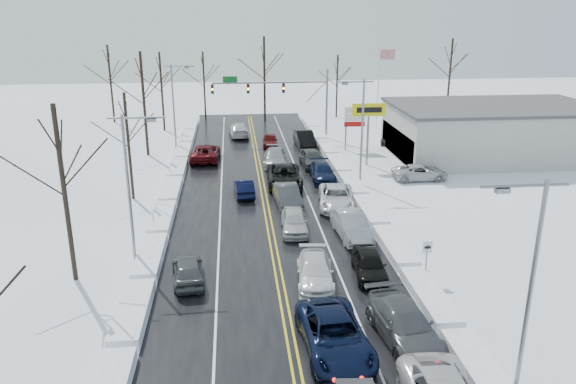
{
  "coord_description": "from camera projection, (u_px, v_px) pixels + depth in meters",
  "views": [
    {
      "loc": [
        -2.37,
        -35.67,
        14.76
      ],
      "look_at": [
        1.3,
        0.93,
        2.5
      ],
      "focal_mm": 35.0,
      "sensor_mm": 36.0,
      "label": 1
    }
  ],
  "objects": [
    {
      "name": "tree_far_a",
      "position": [
        109.0,
        69.0,
        72.41
      ],
      "size": [
        4.0,
        4.0,
        10.0
      ],
      "color": "#2D231C",
      "rests_on": "ground"
    },
    {
      "name": "streetlight_se",
      "position": [
        528.0,
        275.0,
        20.68
      ],
      "size": [
        3.2,
        0.25,
        9.0
      ],
      "color": "slate",
      "rests_on": "ground"
    },
    {
      "name": "used_vehicles_sign",
      "position": [
        355.0,
        119.0,
        59.28
      ],
      "size": [
        2.2,
        0.22,
        4.65
      ],
      "color": "slate",
      "rests_on": "ground"
    },
    {
      "name": "road_surface",
      "position": [
        269.0,
        221.0,
        40.45
      ],
      "size": [
        14.0,
        84.0,
        0.01
      ],
      "primitive_type": "cube",
      "color": "black",
      "rests_on": "ground"
    },
    {
      "name": "snow_bank_left",
      "position": [
        162.0,
        225.0,
        39.73
      ],
      "size": [
        1.47,
        72.0,
        0.6
      ],
      "primitive_type": "cube",
      "color": "white",
      "rests_on": "ground"
    },
    {
      "name": "queued_car_5",
      "position": [
        287.0,
        206.0,
        43.53
      ],
      "size": [
        2.06,
        4.98,
        1.6
      ],
      "primitive_type": "imported",
      "rotation": [
        0.0,
        0.0,
        0.08
      ],
      "color": "#393C3D",
      "rests_on": "ground"
    },
    {
      "name": "streetlight_ne",
      "position": [
        360.0,
        124.0,
        47.11
      ],
      "size": [
        3.2,
        0.25,
        9.0
      ],
      "color": "slate",
      "rests_on": "ground"
    },
    {
      "name": "queued_car_6",
      "position": [
        284.0,
        186.0,
        48.33
      ],
      "size": [
        3.03,
        6.24,
        1.71
      ],
      "primitive_type": "imported",
      "rotation": [
        0.0,
        0.0,
        -0.03
      ],
      "color": "black",
      "rests_on": "ground"
    },
    {
      "name": "queued_car_4",
      "position": [
        294.0,
        232.0,
        38.53
      ],
      "size": [
        1.98,
        4.45,
        1.49
      ],
      "primitive_type": "imported",
      "rotation": [
        0.0,
        0.0,
        -0.05
      ],
      "color": "silver",
      "rests_on": "ground"
    },
    {
      "name": "tree_left_e",
      "position": [
        161.0,
        76.0,
        67.54
      ],
      "size": [
        3.8,
        3.8,
        9.5
      ],
      "color": "#2D231C",
      "rests_on": "ground"
    },
    {
      "name": "traffic_signal_mast",
      "position": [
        283.0,
        92.0,
        63.58
      ],
      "size": [
        13.28,
        0.39,
        8.0
      ],
      "color": "slate",
      "rests_on": "ground"
    },
    {
      "name": "queued_car_7",
      "position": [
        275.0,
        165.0,
        54.67
      ],
      "size": [
        2.56,
        5.39,
        1.52
      ],
      "primitive_type": "imported",
      "rotation": [
        0.0,
        0.0,
        -0.08
      ],
      "color": "#95989D",
      "rests_on": "ground"
    },
    {
      "name": "queued_car_12",
      "position": [
        369.0,
        276.0,
        32.22
      ],
      "size": [
        2.03,
        4.41,
        1.47
      ],
      "primitive_type": "imported",
      "rotation": [
        0.0,
        0.0,
        -0.07
      ],
      "color": "black",
      "rests_on": "ground"
    },
    {
      "name": "parked_car_2",
      "position": [
        395.0,
        150.0,
        60.34
      ],
      "size": [
        2.33,
        5.0,
        1.66
      ],
      "primitive_type": "imported",
      "rotation": [
        0.0,
        0.0,
        3.22
      ],
      "color": "black",
      "rests_on": "ground"
    },
    {
      "name": "parked_car_0",
      "position": [
        419.0,
        180.0,
        49.97
      ],
      "size": [
        4.93,
        2.31,
        1.36
      ],
      "primitive_type": "imported",
      "rotation": [
        0.0,
        0.0,
        1.56
      ],
      "color": "silver",
      "rests_on": "ground"
    },
    {
      "name": "queued_car_11",
      "position": [
        403.0,
        339.0,
        26.08
      ],
      "size": [
        2.95,
        5.87,
        1.63
      ],
      "primitive_type": "imported",
      "rotation": [
        0.0,
        0.0,
        0.12
      ],
      "color": "#46494C",
      "rests_on": "ground"
    },
    {
      "name": "oncoming_car_1",
      "position": [
        206.0,
        160.0,
        56.27
      ],
      "size": [
        2.96,
        5.99,
        1.63
      ],
      "primitive_type": "imported",
      "rotation": [
        0.0,
        0.0,
        3.1
      ],
      "color": "#510A10",
      "rests_on": "ground"
    },
    {
      "name": "oncoming_car_3",
      "position": [
        189.0,
        281.0,
        31.59
      ],
      "size": [
        2.18,
        4.39,
        1.44
      ],
      "primitive_type": "imported",
      "rotation": [
        0.0,
        0.0,
        3.26
      ],
      "color": "#46484C",
      "rests_on": "ground"
    },
    {
      "name": "tree_left_b",
      "position": [
        60.0,
        160.0,
        29.6
      ],
      "size": [
        4.0,
        4.0,
        10.0
      ],
      "color": "#2D231C",
      "rests_on": "ground"
    },
    {
      "name": "streetlight_nw",
      "position": [
        175.0,
        100.0,
        58.76
      ],
      "size": [
        3.2,
        0.25,
        9.0
      ],
      "color": "slate",
      "rests_on": "ground"
    },
    {
      "name": "dealership_building",
      "position": [
        493.0,
        131.0,
        56.99
      ],
      "size": [
        20.4,
        12.4,
        5.3
      ],
      "color": "#AAAAA5",
      "rests_on": "ground"
    },
    {
      "name": "queued_car_2",
      "position": [
        334.0,
        351.0,
        25.2
      ],
      "size": [
        3.12,
        6.15,
        1.67
      ],
      "primitive_type": "imported",
      "rotation": [
        0.0,
        0.0,
        0.06
      ],
      "color": "black",
      "rests_on": "ground"
    },
    {
      "name": "tree_far_d",
      "position": [
        337.0,
        74.0,
        76.05
      ],
      "size": [
        3.4,
        3.4,
        8.5
      ],
      "color": "#2D231C",
      "rests_on": "ground"
    },
    {
      "name": "snow_bank_right",
      "position": [
        372.0,
        217.0,
        41.17
      ],
      "size": [
        1.47,
        72.0,
        0.6
      ],
      "primitive_type": "cube",
      "color": "white",
      "rests_on": "ground"
    },
    {
      "name": "queued_car_8",
      "position": [
        270.0,
        146.0,
        61.93
      ],
      "size": [
        1.76,
        3.99,
        1.33
      ],
      "primitive_type": "imported",
      "rotation": [
        0.0,
        0.0,
        -0.05
      ],
      "color": "#510B0A",
      "rests_on": "ground"
    },
    {
      "name": "streetlight_sw",
      "position": [
        131.0,
        178.0,
        32.33
      ],
      "size": [
        3.2,
        0.25,
        9.0
      ],
      "color": "slate",
      "rests_on": "ground"
    },
    {
      "name": "tree_left_d",
      "position": [
        143.0,
        84.0,
        55.95
      ],
      "size": [
        4.2,
        4.2,
        10.5
      ],
      "color": "#2D231C",
      "rests_on": "ground"
    },
    {
      "name": "parked_car_1",
      "position": [
        425.0,
        160.0,
        56.5
      ],
      "size": [
        2.32,
        5.17,
        1.47
      ],
      "primitive_type": "imported",
      "rotation": [
        0.0,
        0.0,
        0.05
      ],
      "color": "#414447",
      "rests_on": "ground"
    },
    {
      "name": "oncoming_car_2",
      "position": [
        239.0,
        136.0,
        66.59
      ],
      "size": [
        2.53,
        5.55,
        1.58
      ],
      "primitive_type": "imported",
      "rotation": [
        0.0,
        0.0,
        3.2
      ],
      "color": "silver",
      "rests_on": "ground"
    },
    {
      "name": "tree_far_c",
      "position": [
        264.0,
        62.0,
        73.14
      ],
      "size": [
        4.4,
        4.4,
        11.0
      ],
      "color": "#2D231C",
      "rests_on": "ground"
    },
    {
      "name": "flagpole",
      "position": [
        380.0,
        84.0,
        66.45
      ],
      "size": [
        1.87,
        1.2,
        10.0
      ],
      "color": "silver",
      "rests_on": "ground"
    },
    {
      "name": "tires_plus_sign",
      "position": [
        369.0,
        114.0,
        53.08
      ],
      "size": [
        3.2,
        0.34,
        6.0
      ],
      "color": "slate",
      "rests_on": "ground"
    },
    {
      "name": "tree_far_e",
      "position": [
        451.0,
        62.0,
        77.6
      ],
      "size": [
        4.2,
        4.2,
        10.5
      ],
      "color": "#2D231C",
      "rests_on": "ground"
    },
    {
      "name": "tree_far_b",
      "position": [
        204.0,
        72.0,
        74.71
      ],
      "size": [
        3.6,
        3.6,
        9.0
      ],
      "color": "#2D231C",
      "rests_on": "ground"
    },
    {
      "name": "queued_car_13",
      "position": [
        351.0,
        237.0,
        37.63
      ],
      "size": [
        2.11,
        5.19,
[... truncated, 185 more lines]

